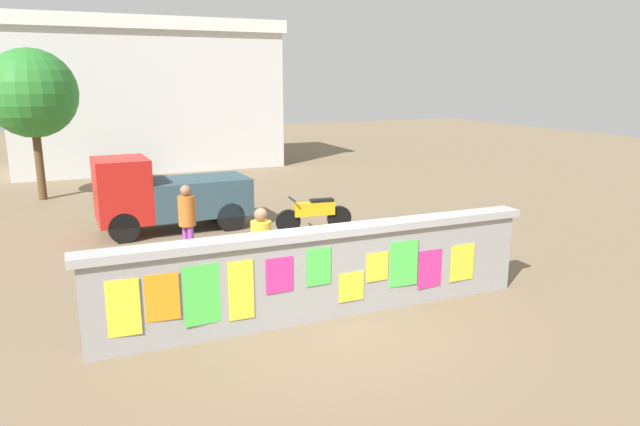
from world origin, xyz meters
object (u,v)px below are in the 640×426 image
(tree_roadside, at_px, (32,94))
(person_walking, at_px, (187,216))
(bicycle_near, at_px, (388,246))
(auto_rickshaw_truck, at_px, (165,195))
(motorcycle, at_px, (316,213))
(person_bystander, at_px, (261,246))

(tree_roadside, bearing_deg, person_walking, -70.34)
(bicycle_near, height_order, tree_roadside, tree_roadside)
(person_walking, bearing_deg, auto_rickshaw_truck, 89.88)
(auto_rickshaw_truck, bearing_deg, person_walking, -90.12)
(auto_rickshaw_truck, relative_size, bicycle_near, 2.14)
(tree_roadside, bearing_deg, bicycle_near, -56.00)
(motorcycle, height_order, person_walking, person_walking)
(person_bystander, bearing_deg, motorcycle, 56.06)
(bicycle_near, bearing_deg, person_walking, 156.57)
(person_bystander, bearing_deg, person_walking, 105.77)
(person_walking, height_order, tree_roadside, tree_roadside)
(auto_rickshaw_truck, bearing_deg, tree_roadside, 118.66)
(motorcycle, relative_size, person_walking, 1.17)
(motorcycle, xyz_separation_m, person_bystander, (-2.59, -3.85, 0.52))
(tree_roadside, bearing_deg, motorcycle, -47.93)
(motorcycle, height_order, tree_roadside, tree_roadside)
(bicycle_near, relative_size, person_bystander, 1.06)
(auto_rickshaw_truck, distance_m, motorcycle, 3.68)
(bicycle_near, relative_size, person_walking, 1.06)
(person_bystander, distance_m, tree_roadside, 11.60)
(motorcycle, height_order, bicycle_near, bicycle_near)
(person_walking, relative_size, person_bystander, 1.00)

